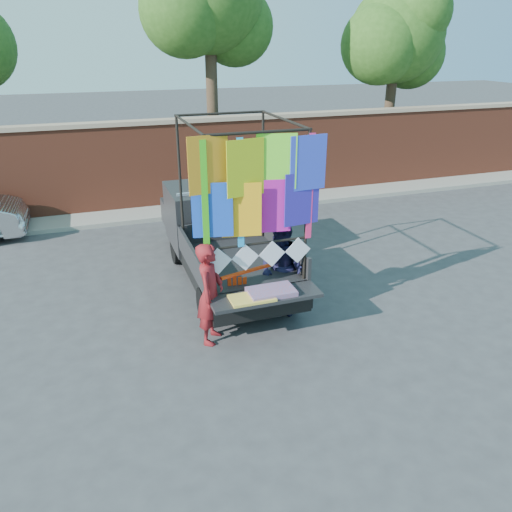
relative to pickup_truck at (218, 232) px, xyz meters
name	(u,v)px	position (x,y,z in m)	size (l,w,h in m)	color
ground	(273,310)	(0.49, -2.15, -0.87)	(90.00, 90.00, 0.00)	#38383A
brick_wall	(192,162)	(0.49, 4.85, 0.45)	(30.00, 0.45, 2.61)	brown
curb	(199,209)	(0.49, 4.15, -0.81)	(30.00, 1.20, 0.12)	gray
tree_mid	(210,2)	(1.51, 5.97, 4.82)	(4.20, 3.30, 7.73)	#38281C
tree_right	(398,38)	(8.01, 5.97, 3.88)	(4.20, 3.30, 6.62)	#38281C
pickup_truck	(218,232)	(0.00, 0.00, 0.00)	(2.19, 5.49, 3.46)	black
woman	(210,294)	(-0.86, -2.76, 0.01)	(0.64, 0.42, 1.77)	maroon
man	(282,268)	(0.59, -2.29, 0.04)	(0.89, 0.69, 1.82)	black
streamer_bundle	(242,283)	(-0.25, -2.54, -0.01)	(1.03, 0.32, 0.72)	red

